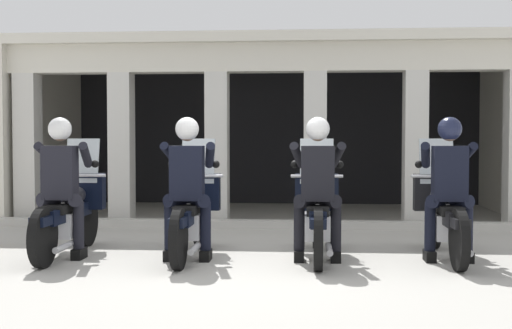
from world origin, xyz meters
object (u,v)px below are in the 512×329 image
at_px(police_officer_center_left, 188,176).
at_px(motorcycle_far_right, 443,213).
at_px(motorcycle_center_right, 317,213).
at_px(police_officer_far_right, 449,176).
at_px(police_officer_center_right, 318,176).
at_px(motorcycle_far_left, 70,211).
at_px(police_officer_far_left, 61,175).
at_px(motorcycle_center_left, 192,212).

relative_size(police_officer_center_left, motorcycle_far_right, 0.78).
relative_size(motorcycle_center_right, police_officer_far_right, 1.29).
bearing_deg(motorcycle_far_right, police_officer_far_right, -80.51).
height_order(police_officer_center_left, police_officer_far_right, same).
height_order(police_officer_center_left, motorcycle_center_right, police_officer_center_left).
bearing_deg(police_officer_center_right, motorcycle_far_left, -175.25).
distance_m(motorcycle_far_left, police_officer_center_left, 1.52).
height_order(motorcycle_center_right, police_officer_center_right, police_officer_center_right).
bearing_deg(police_officer_far_right, motorcycle_center_right, -177.93).
relative_size(motorcycle_far_left, motorcycle_center_right, 1.00).
bearing_deg(motorcycle_center_right, motorcycle_far_left, -169.58).
bearing_deg(police_officer_center_right, police_officer_far_right, 12.80).
xyz_separation_m(police_officer_far_left, motorcycle_center_right, (2.86, 0.35, -0.44)).
bearing_deg(motorcycle_far_right, police_officer_far_left, -164.45).
bearing_deg(motorcycle_center_left, police_officer_center_right, -1.16).
bearing_deg(police_officer_far_right, police_officer_far_left, -168.21).
bearing_deg(police_officer_far_left, police_officer_center_left, 2.54).
relative_size(motorcycle_center_right, police_officer_center_right, 1.29).
relative_size(police_officer_center_left, police_officer_center_right, 1.00).
distance_m(motorcycle_far_left, motorcycle_center_right, 2.86).
bearing_deg(police_officer_far_left, motorcycle_center_right, 9.12).
bearing_deg(police_officer_center_left, motorcycle_far_left, 177.03).
distance_m(motorcycle_far_left, police_officer_center_right, 2.90).
xyz_separation_m(motorcycle_center_left, police_officer_far_right, (2.86, -0.14, 0.44)).
xyz_separation_m(motorcycle_far_left, police_officer_far_right, (4.29, -0.13, 0.44)).
xyz_separation_m(police_officer_center_right, motorcycle_far_right, (1.43, 0.37, -0.44)).
distance_m(motorcycle_far_left, motorcycle_center_left, 1.43).
height_order(police_officer_center_right, motorcycle_far_right, police_officer_center_right).
bearing_deg(motorcycle_center_left, motorcycle_far_right, 10.85).
xyz_separation_m(motorcycle_center_right, police_officer_center_right, (-0.00, -0.28, 0.44)).
bearing_deg(police_officer_center_left, police_officer_far_right, 10.85).
distance_m(motorcycle_center_left, police_officer_center_left, 0.52).
height_order(police_officer_far_left, police_officer_center_left, same).
bearing_deg(motorcycle_far_left, police_officer_center_left, -8.69).
xyz_separation_m(police_officer_far_left, police_officer_center_right, (2.86, 0.06, 0.00)).
distance_m(police_officer_far_left, motorcycle_center_left, 1.53).
distance_m(motorcycle_far_left, police_officer_far_right, 4.32).
height_order(motorcycle_far_left, motorcycle_center_left, same).
bearing_deg(police_officer_far_right, motorcycle_far_left, -171.99).
bearing_deg(motorcycle_far_right, police_officer_center_right, -155.61).
bearing_deg(motorcycle_far_left, motorcycle_center_right, 3.48).
relative_size(motorcycle_far_left, police_officer_center_left, 1.29).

